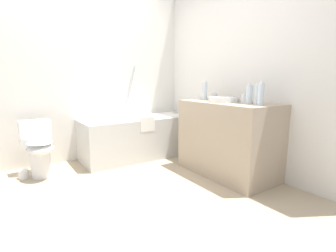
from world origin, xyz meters
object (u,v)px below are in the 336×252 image
Objects in this scene: water_bottle_2 at (261,94)px; drinking_glass_0 at (214,96)px; drinking_glass_1 at (203,96)px; toilet_paper_roll at (23,174)px; sink_basin at (223,99)px; water_bottle_3 at (205,91)px; water_bottle_1 at (249,94)px; drinking_glass_2 at (245,99)px; sink_faucet at (234,99)px; toilet at (39,148)px; bathtub at (139,135)px; water_bottle_0 at (257,95)px.

water_bottle_2 is 2.67× the size of drinking_glass_0.
drinking_glass_1 is 2.40m from toilet_paper_roll.
sink_basin is 0.36m from water_bottle_3.
water_bottle_1 reaches higher than drinking_glass_2.
water_bottle_3 reaches higher than sink_faucet.
drinking_glass_2 is (1.97, -1.35, 0.59)m from toilet.
sink_basin is at bearing 56.44° from toilet.
water_bottle_3 is at bearing 90.11° from water_bottle_2.
bathtub is at bearing 113.36° from drinking_glass_2.
water_bottle_3 reaches higher than drinking_glass_2.
bathtub is at bearing 1.55° from toilet_paper_roll.
drinking_glass_0 is (-0.09, 0.26, 0.02)m from sink_faucet.
water_bottle_1 is at bearing -69.08° from bathtub.
toilet_paper_roll is (-2.12, 0.71, -0.87)m from drinking_glass_1.
sink_basin reaches higher than toilet.
drinking_glass_0 is (0.08, -0.09, -0.07)m from water_bottle_3.
sink_basin is 1.52× the size of water_bottle_0.
drinking_glass_1 is at bearing 90.15° from water_bottle_1.
water_bottle_1 is 0.58m from drinking_glass_0.
water_bottle_1 is at bearing -89.85° from drinking_glass_1.
toilet is 2.50m from water_bottle_1.
water_bottle_0 is at bearing -97.39° from drinking_glass_2.
bathtub is 7.63× the size of water_bottle_0.
bathtub reaches higher than water_bottle_0.
drinking_glass_1 is (0.04, 0.93, -0.07)m from water_bottle_2.
sink_faucet is 0.62× the size of water_bottle_3.
toilet is at bearing -177.26° from bathtub.
toilet_paper_roll is (-0.18, 0.02, -0.29)m from toilet.
sink_faucet is (2.07, -1.12, 0.57)m from toilet.
toilet is 0.35m from toilet_paper_roll.
bathtub is 2.50× the size of toilet.
drinking_glass_2 is 2.71m from toilet_paper_roll.
water_bottle_1 is (0.58, -1.51, 0.67)m from bathtub.
sink_faucet is at bearing 0.00° from sink_basin.
toilet_paper_roll is at bearing 153.07° from sink_faucet.
drinking_glass_0 is at bearing 63.75° from toilet.
water_bottle_3 reaches higher than drinking_glass_0.
water_bottle_2 is (-0.17, -0.50, 0.09)m from sink_faucet.
water_bottle_0 is at bearing -92.25° from drinking_glass_0.
toilet is at bearing 143.31° from water_bottle_1.
water_bottle_3 is at bearing 117.05° from sink_faucet.
water_bottle_3 reaches higher than water_bottle_2.
drinking_glass_2 is at bearing -90.31° from drinking_glass_0.
bathtub is 6.87× the size of water_bottle_3.
water_bottle_3 reaches higher than drinking_glass_1.
water_bottle_1 is 0.11m from drinking_glass_2.
sink_basin is 0.51m from water_bottle_2.
water_bottle_2 reaches higher than drinking_glass_0.
water_bottle_3 is at bearing 65.07° from toilet.
drinking_glass_2 reaches higher than sink_faucet.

